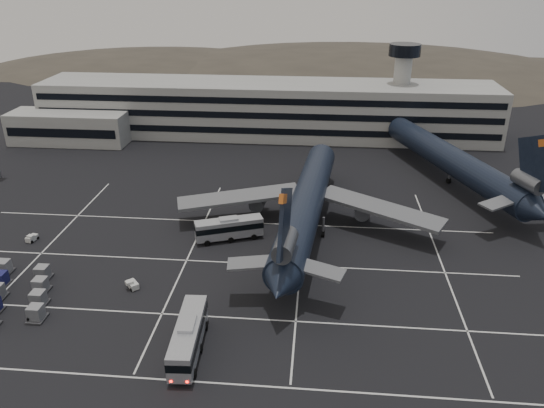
{
  "coord_description": "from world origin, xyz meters",
  "views": [
    {
      "loc": [
        14.09,
        -66.79,
        43.15
      ],
      "look_at": [
        6.51,
        15.67,
        5.0
      ],
      "focal_mm": 35.0,
      "sensor_mm": 36.0,
      "label": 1
    }
  ],
  "objects": [
    {
      "name": "trijet_main",
      "position": [
        12.41,
        15.72,
        5.25
      ],
      "size": [
        47.23,
        57.69,
        18.08
      ],
      "rotation": [
        0.0,
        0.0,
        -0.1
      ],
      "color": "black",
      "rests_on": "ground"
    },
    {
      "name": "bus_far",
      "position": [
        -0.4,
        11.56,
        2.21
      ],
      "size": [
        11.62,
        6.54,
        4.04
      ],
      "rotation": [
        0.0,
        0.0,
        1.93
      ],
      "color": "#9EA0A6",
      "rests_on": "ground"
    },
    {
      "name": "hills",
      "position": [
        17.99,
        170.0,
        -12.07
      ],
      "size": [
        352.0,
        180.0,
        44.0
      ],
      "color": "#38332B",
      "rests_on": "ground"
    },
    {
      "name": "tug_b",
      "position": [
        -11.84,
        -4.34,
        0.59
      ],
      "size": [
        2.3,
        2.38,
        1.33
      ],
      "rotation": [
        0.0,
        0.0,
        0.72
      ],
      "color": "silver",
      "rests_on": "ground"
    },
    {
      "name": "lane_markings",
      "position": [
        0.95,
        0.72,
        0.01
      ],
      "size": [
        90.0,
        55.62,
        0.01
      ],
      "color": "silver",
      "rests_on": "ground"
    },
    {
      "name": "tug_a",
      "position": [
        -33.55,
        7.87,
        0.57
      ],
      "size": [
        1.63,
        2.23,
        1.29
      ],
      "rotation": [
        0.0,
        0.0,
        -0.22
      ],
      "color": "silver",
      "rests_on": "ground"
    },
    {
      "name": "uld_cluster",
      "position": [
        -27.29,
        -8.28,
        1.03
      ],
      "size": [
        13.49,
        15.86,
        2.12
      ],
      "rotation": [
        0.0,
        0.0,
        0.39
      ],
      "color": "#2D2D30",
      "rests_on": "ground"
    },
    {
      "name": "terminal",
      "position": [
        -2.95,
        71.14,
        6.93
      ],
      "size": [
        125.0,
        26.0,
        24.0
      ],
      "color": "gray",
      "rests_on": "ground"
    },
    {
      "name": "bus_near",
      "position": [
        -0.54,
        -17.05,
        2.39
      ],
      "size": [
        3.66,
        12.5,
        4.36
      ],
      "rotation": [
        0.0,
        0.0,
        0.05
      ],
      "color": "#9EA0A6",
      "rests_on": "ground"
    },
    {
      "name": "trijet_far",
      "position": [
        42.27,
        39.59,
        5.43
      ],
      "size": [
        27.56,
        55.87,
        18.08
      ],
      "rotation": [
        0.0,
        0.0,
        0.34
      ],
      "color": "black",
      "rests_on": "ground"
    },
    {
      "name": "ground",
      "position": [
        0.0,
        0.0,
        0.0
      ],
      "size": [
        260.0,
        260.0,
        0.0
      ],
      "primitive_type": "plane",
      "color": "black",
      "rests_on": "ground"
    }
  ]
}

